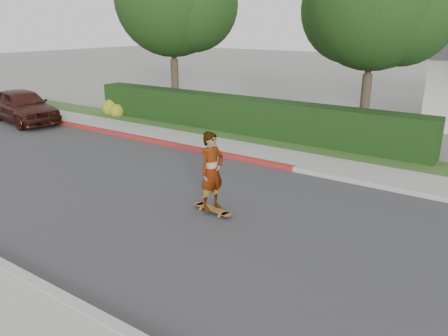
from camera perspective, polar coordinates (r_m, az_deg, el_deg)
The scene contains 14 objects.
ground at distance 10.84m, azimuth -5.28°, elevation -5.20°, with size 120.00×120.00×0.00m, color slate.
road at distance 10.84m, azimuth -5.28°, elevation -5.17°, with size 60.00×8.00×0.01m, color #2D2D30.
curb_near at distance 8.46m, azimuth -23.80°, elevation -13.52°, with size 60.00×0.20×0.15m, color #9E9E99.
curb_far at distance 14.00m, azimuth 5.45°, elevation 0.63°, with size 60.00×0.20×0.15m, color #9E9E99.
curb_red_section at distance 16.89m, azimuth -9.52°, elevation 3.57°, with size 12.00×0.21×0.15m, color maroon.
sidewalk_far at distance 14.76m, azimuth 7.16°, elevation 1.45°, with size 60.00×1.60×0.12m, color gray.
planting_strip at distance 16.15m, azimuth 9.81°, elevation 2.77°, with size 60.00×1.60×0.10m, color #2D4C1E.
hedge at distance 17.90m, azimuth 1.99°, elevation 6.86°, with size 15.00×1.00×1.50m, color black.
flowering_shrub at distance 22.16m, azimuth -14.28°, elevation 7.46°, with size 1.40×1.00×0.90m.
tree_left at distance 21.45m, azimuth -6.47°, elevation 20.80°, with size 5.99×5.21×8.00m.
tree_center at distance 17.50m, azimuth 19.23°, elevation 19.34°, with size 5.66×4.84×7.44m.
skateboard at distance 10.48m, azimuth -1.56°, elevation -5.38°, with size 1.18×0.40×0.11m.
skateboarder at distance 10.14m, azimuth -1.60°, elevation -0.43°, with size 0.69×0.45×1.88m, color white.
car_maroon at distance 21.92m, azimuth -24.76°, elevation 7.38°, with size 1.81×4.49×1.53m, color #3D1913.
Camera 1 is at (6.43, -7.59, 4.33)m, focal length 35.00 mm.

